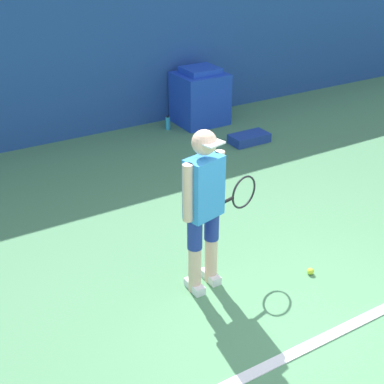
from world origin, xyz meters
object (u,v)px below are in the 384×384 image
tennis_ball (310,271)px  covered_chair (200,97)px  tennis_player (205,204)px  equipment_bag (249,138)px  water_bottle (168,123)px

tennis_ball → covered_chair: 4.48m
tennis_player → equipment_bag: 3.77m
equipment_bag → tennis_ball: bearing=-116.4°
covered_chair → water_bottle: 0.71m
tennis_player → covered_chair: bearing=45.1°
tennis_player → tennis_ball: bearing=-36.1°
tennis_ball → covered_chair: covered_chair is taller
tennis_player → water_bottle: tennis_player is taller
tennis_ball → water_bottle: bearing=80.3°
tennis_player → equipment_bag: bearing=33.1°
covered_chair → equipment_bag: size_ratio=1.55×
covered_chair → water_bottle: bearing=-179.4°
tennis_ball → water_bottle: 4.31m
tennis_ball → covered_chair: bearing=72.4°
water_bottle → equipment_bag: bearing=-55.1°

